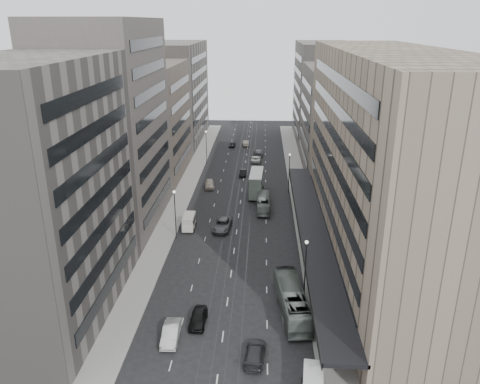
% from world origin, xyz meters
% --- Properties ---
extents(ground, '(220.00, 220.00, 0.00)m').
position_xyz_m(ground, '(0.00, 0.00, 0.00)').
color(ground, black).
rests_on(ground, ground).
extents(sidewalk_right, '(4.00, 125.00, 0.15)m').
position_xyz_m(sidewalk_right, '(12.00, 37.50, 0.07)').
color(sidewalk_right, gray).
rests_on(sidewalk_right, ground).
extents(sidewalk_left, '(4.00, 125.00, 0.15)m').
position_xyz_m(sidewalk_left, '(-12.00, 37.50, 0.07)').
color(sidewalk_left, gray).
rests_on(sidewalk_left, ground).
extents(department_store, '(19.20, 60.00, 30.00)m').
position_xyz_m(department_store, '(21.45, 8.00, 14.95)').
color(department_store, gray).
rests_on(department_store, ground).
extents(building_right_mid, '(15.00, 28.00, 24.00)m').
position_xyz_m(building_right_mid, '(21.50, 52.00, 12.00)').
color(building_right_mid, '#4E4944').
rests_on(building_right_mid, ground).
extents(building_right_far, '(15.00, 32.00, 28.00)m').
position_xyz_m(building_right_far, '(21.50, 82.00, 14.00)').
color(building_right_far, slate).
rests_on(building_right_far, ground).
extents(building_left_a, '(15.00, 28.00, 30.00)m').
position_xyz_m(building_left_a, '(-21.50, -8.00, 15.00)').
color(building_left_a, slate).
rests_on(building_left_a, ground).
extents(building_left_b, '(15.00, 26.00, 34.00)m').
position_xyz_m(building_left_b, '(-21.50, 19.00, 17.00)').
color(building_left_b, '#4E4944').
rests_on(building_left_b, ground).
extents(building_left_c, '(15.00, 28.00, 25.00)m').
position_xyz_m(building_left_c, '(-21.50, 46.00, 12.50)').
color(building_left_c, '#665A4F').
rests_on(building_left_c, ground).
extents(building_left_d, '(15.00, 38.00, 28.00)m').
position_xyz_m(building_left_d, '(-21.50, 79.00, 14.00)').
color(building_left_d, slate).
rests_on(building_left_d, ground).
extents(lamp_right_near, '(0.44, 0.44, 8.32)m').
position_xyz_m(lamp_right_near, '(9.70, -5.00, 5.20)').
color(lamp_right_near, '#262628').
rests_on(lamp_right_near, ground).
extents(lamp_right_far, '(0.44, 0.44, 8.32)m').
position_xyz_m(lamp_right_far, '(9.70, 35.00, 5.20)').
color(lamp_right_far, '#262628').
rests_on(lamp_right_far, ground).
extents(lamp_left_near, '(0.44, 0.44, 8.32)m').
position_xyz_m(lamp_left_near, '(-9.70, 12.00, 5.20)').
color(lamp_left_near, '#262628').
rests_on(lamp_left_near, ground).
extents(lamp_left_far, '(0.44, 0.44, 8.32)m').
position_xyz_m(lamp_left_far, '(-9.70, 55.00, 5.20)').
color(lamp_left_far, '#262628').
rests_on(lamp_left_far, ground).
extents(bus_near, '(4.27, 12.43, 3.39)m').
position_xyz_m(bus_near, '(7.97, -7.88, 1.70)').
color(bus_near, slate).
rests_on(bus_near, ground).
extents(bus_far, '(2.30, 9.71, 2.70)m').
position_xyz_m(bus_far, '(4.46, 25.45, 1.35)').
color(bus_far, '#919C95').
rests_on(bus_far, ground).
extents(double_decker, '(3.04, 8.99, 4.86)m').
position_xyz_m(double_decker, '(3.01, 32.97, 2.62)').
color(double_decker, slate).
rests_on(double_decker, ground).
extents(panel_van, '(2.08, 4.16, 2.61)m').
position_xyz_m(panel_van, '(-8.14, 15.63, 1.44)').
color(panel_van, silver).
rests_on(panel_van, ground).
extents(sedan_0, '(1.99, 4.64, 1.56)m').
position_xyz_m(sedan_0, '(-3.06, -10.73, 0.78)').
color(sedan_0, black).
rests_on(sedan_0, ground).
extents(sedan_1, '(1.92, 5.06, 1.65)m').
position_xyz_m(sedan_1, '(-5.72, -13.73, 0.82)').
color(sedan_1, '#B6B6B1').
rests_on(sedan_1, ground).
extents(sedan_2, '(3.31, 6.27, 1.68)m').
position_xyz_m(sedan_2, '(-2.49, 15.86, 0.84)').
color(sedan_2, '#525254').
rests_on(sedan_2, ground).
extents(sedan_3, '(2.60, 5.32, 1.49)m').
position_xyz_m(sedan_3, '(3.70, -16.52, 0.74)').
color(sedan_3, '#28282A').
rests_on(sedan_3, ground).
extents(sedan_4, '(2.61, 5.16, 1.69)m').
position_xyz_m(sedan_4, '(-7.00, 37.00, 0.84)').
color(sedan_4, beige).
rests_on(sedan_4, ground).
extents(sedan_5, '(1.55, 4.19, 1.37)m').
position_xyz_m(sedan_5, '(-0.20, 45.63, 0.68)').
color(sedan_5, black).
rests_on(sedan_5, ground).
extents(sedan_6, '(2.60, 5.39, 1.48)m').
position_xyz_m(sedan_6, '(2.59, 57.20, 0.74)').
color(sedan_6, silver).
rests_on(sedan_6, ground).
extents(sedan_7, '(2.50, 5.73, 1.64)m').
position_xyz_m(sedan_7, '(3.17, 63.11, 0.82)').
color(sedan_7, slate).
rests_on(sedan_7, ground).
extents(sedan_8, '(2.00, 4.04, 1.32)m').
position_xyz_m(sedan_8, '(-4.37, 72.08, 0.66)').
color(sedan_8, '#232325').
rests_on(sedan_8, ground).
extents(sedan_9, '(1.88, 4.61, 1.49)m').
position_xyz_m(sedan_9, '(-0.63, 73.59, 0.74)').
color(sedan_9, '#B8AE98').
rests_on(sedan_9, ground).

